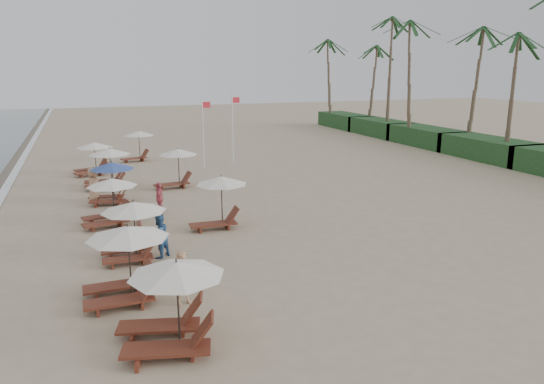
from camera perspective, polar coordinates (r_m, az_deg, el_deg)
name	(u,v)px	position (r m, az deg, el deg)	size (l,w,h in m)	color
ground	(298,263)	(18.36, 2.97, -7.92)	(160.00, 160.00, 0.00)	tan
shrub_hedge	(489,149)	(42.15, 23.04, 4.48)	(3.20, 53.00, 1.60)	#193D1C
palm_row	(491,24)	(42.44, 23.27, 16.90)	(7.00, 52.00, 12.30)	brown
lounger_station_0	(167,307)	(13.05, -11.61, -12.43)	(2.80, 2.47, 2.20)	maroon
lounger_station_1	(122,264)	(15.76, -16.43, -7.67)	(2.67, 2.41, 2.28)	maroon
lounger_station_2	(130,228)	(18.95, -15.58, -3.87)	(2.45, 2.31, 2.14)	maroon
lounger_station_3	(108,202)	(23.53, -17.88, -1.08)	(2.59, 2.21, 2.07)	maroon
lounger_station_4	(109,181)	(27.26, -17.72, 1.17)	(2.49, 2.26, 2.11)	maroon
lounger_station_5	(106,169)	(30.89, -18.07, 2.44)	(2.78, 2.39, 2.28)	maroon
lounger_station_6	(92,158)	(35.11, -19.50, 3.58)	(2.66, 2.34, 2.10)	maroon
inland_station_0	(218,197)	(21.99, -6.08, -0.61)	(2.72, 2.24, 2.22)	maroon
inland_station_1	(175,165)	(29.89, -10.76, 3.03)	(2.74, 2.24, 2.22)	maroon
inland_station_2	(137,142)	(39.21, -14.88, 5.39)	(2.67, 2.24, 2.22)	maroon
beachgoer_near	(183,278)	(15.23, -9.86, -9.41)	(0.61, 0.40, 1.67)	tan
beachgoer_mid_a	(159,236)	(19.03, -12.48, -4.81)	(0.80, 0.62, 1.65)	#326098
beachgoer_mid_b	(141,227)	(20.52, -14.37, -3.75)	(0.98, 0.56, 1.51)	brown
beachgoer_far_a	(160,198)	(24.62, -12.45, -0.70)	(0.91, 0.38, 1.55)	#CB5161
beachgoer_far_b	(93,185)	(27.78, -19.35, 0.74)	(0.88, 0.57, 1.80)	tan
flag_pole_near	(203,131)	(35.01, -7.66, 6.80)	(0.60, 0.08, 4.75)	silver
flag_pole_far	(233,126)	(36.94, -4.38, 7.38)	(0.60, 0.08, 4.93)	silver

